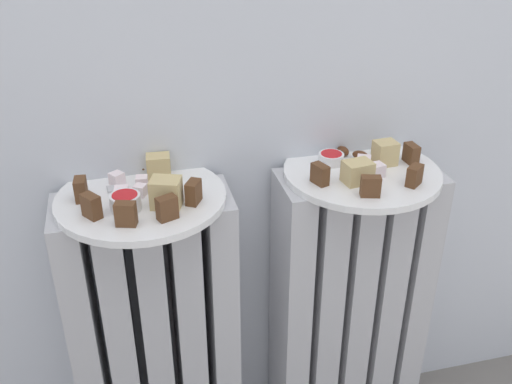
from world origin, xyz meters
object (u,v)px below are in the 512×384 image
object	(u,v)px
radiator_left	(157,345)
jam_bowl_left	(125,201)
plate_left	(141,198)
plate_right	(362,172)
radiator_right	(348,313)
fork	(116,197)
jam_bowl_right	(331,158)

from	to	relation	value
radiator_left	jam_bowl_left	size ratio (longest dim) A/B	12.94
radiator_left	plate_left	size ratio (longest dim) A/B	2.23
plate_right	radiator_right	bearing A→B (deg)	0.00
plate_left	jam_bowl_left	size ratio (longest dim) A/B	5.81
plate_right	fork	bearing A→B (deg)	-179.98
plate_left	fork	distance (m)	0.04
plate_right	plate_left	bearing A→B (deg)	180.00
plate_left	plate_right	bearing A→B (deg)	0.00
plate_left	jam_bowl_left	xyz separation A→B (m)	(-0.03, -0.04, 0.02)
radiator_right	fork	xyz separation A→B (m)	(-0.42, -0.00, 0.33)
radiator_left	jam_bowl_left	distance (m)	0.34
radiator_right	fork	world-z (taller)	fork
plate_right	jam_bowl_right	distance (m)	0.06
jam_bowl_left	radiator_left	bearing A→B (deg)	59.09
plate_left	jam_bowl_right	size ratio (longest dim) A/B	6.05
radiator_left	jam_bowl_right	world-z (taller)	jam_bowl_right
plate_left	jam_bowl_right	bearing A→B (deg)	6.24
radiator_right	fork	size ratio (longest dim) A/B	6.15
jam_bowl_right	plate_right	bearing A→B (deg)	-40.02
jam_bowl_right	radiator_left	bearing A→B (deg)	-173.76
plate_right	jam_bowl_left	xyz separation A→B (m)	(-0.41, -0.04, 0.02)
radiator_right	plate_right	xyz separation A→B (m)	(-0.00, 0.00, 0.32)
jam_bowl_left	jam_bowl_right	size ratio (longest dim) A/B	1.04
radiator_left	radiator_right	distance (m)	0.38
plate_left	jam_bowl_left	bearing A→B (deg)	-120.91
jam_bowl_left	fork	distance (m)	0.05
plate_right	jam_bowl_right	xyz separation A→B (m)	(-0.04, 0.04, 0.02)
jam_bowl_left	jam_bowl_right	bearing A→B (deg)	12.25
plate_left	plate_right	world-z (taller)	same
plate_left	fork	bearing A→B (deg)	-179.74
radiator_right	jam_bowl_right	xyz separation A→B (m)	(-0.04, 0.04, 0.33)
jam_bowl_left	jam_bowl_right	world-z (taller)	jam_bowl_left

